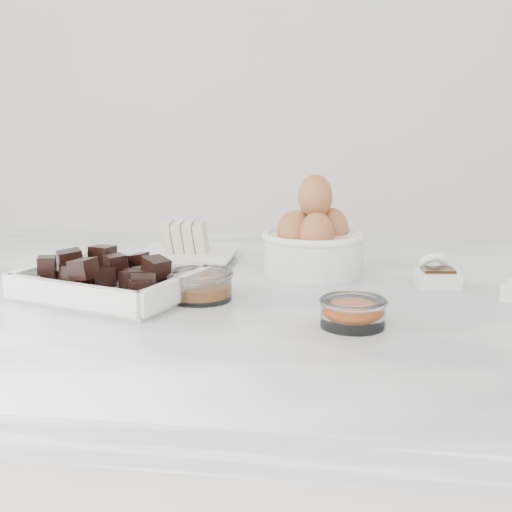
{
  "coord_description": "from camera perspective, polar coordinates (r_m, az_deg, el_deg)",
  "views": [
    {
      "loc": [
        0.15,
        -0.89,
        1.18
      ],
      "look_at": [
        0.02,
        0.03,
        0.98
      ],
      "focal_mm": 50.0,
      "sensor_mm": 36.0,
      "label": 1
    }
  ],
  "objects": [
    {
      "name": "sugar_ramekin",
      "position": [
        1.03,
        4.58,
        0.27
      ],
      "size": [
        0.08,
        0.08,
        0.05
      ],
      "color": "white",
      "rests_on": "marble_slab"
    },
    {
      "name": "chocolate_dish",
      "position": [
        0.91,
        -11.62,
        -1.77
      ],
      "size": [
        0.25,
        0.22,
        0.06
      ],
      "color": "white",
      "rests_on": "marble_slab"
    },
    {
      "name": "vanilla_spoon",
      "position": [
        0.98,
        14.24,
        -1.44
      ],
      "size": [
        0.06,
        0.07,
        0.04
      ],
      "color": "white",
      "rests_on": "marble_slab"
    },
    {
      "name": "egg_bowl",
      "position": [
        1.02,
        4.59,
        1.18
      ],
      "size": [
        0.15,
        0.15,
        0.14
      ],
      "color": "white",
      "rests_on": "marble_slab"
    },
    {
      "name": "marble_slab",
      "position": [
        0.93,
        -1.47,
        -3.95
      ],
      "size": [
        1.2,
        0.8,
        0.04
      ],
      "primitive_type": "cube",
      "color": "silver",
      "rests_on": "cabinet"
    },
    {
      "name": "butter_plate",
      "position": [
        1.11,
        -5.59,
        0.72
      ],
      "size": [
        0.15,
        0.15,
        0.06
      ],
      "color": "white",
      "rests_on": "marble_slab"
    },
    {
      "name": "zest_bowl",
      "position": [
        0.78,
        7.76,
        -4.4
      ],
      "size": [
        0.07,
        0.07,
        0.03
      ],
      "color": "white",
      "rests_on": "marble_slab"
    },
    {
      "name": "honey_bowl",
      "position": [
        0.88,
        -4.5,
        -2.32
      ],
      "size": [
        0.08,
        0.08,
        0.04
      ],
      "color": "white",
      "rests_on": "marble_slab"
    }
  ]
}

